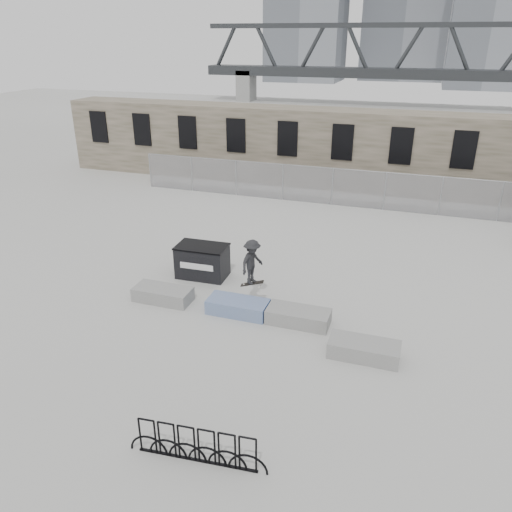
# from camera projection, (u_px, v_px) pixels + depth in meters

# --- Properties ---
(ground) EXTENTS (120.00, 120.00, 0.00)m
(ground) POSITION_uv_depth(u_px,v_px,m) (259.00, 318.00, 16.23)
(ground) COLOR #BBBBB6
(ground) RESTS_ON ground
(stone_wall) EXTENTS (36.00, 2.58, 4.50)m
(stone_wall) POSITION_uv_depth(u_px,v_px,m) (345.00, 149.00, 29.38)
(stone_wall) COLOR brown
(stone_wall) RESTS_ON ground
(chainlink_fence) EXTENTS (22.06, 0.06, 2.02)m
(chainlink_fence) POSITION_uv_depth(u_px,v_px,m) (332.00, 186.00, 26.64)
(chainlink_fence) COLOR gray
(chainlink_fence) RESTS_ON ground
(planter_far_left) EXTENTS (2.00, 0.90, 0.48)m
(planter_far_left) POSITION_uv_depth(u_px,v_px,m) (163.00, 294.00, 17.20)
(planter_far_left) COLOR gray
(planter_far_left) RESTS_ON ground
(planter_center_left) EXTENTS (2.00, 0.90, 0.48)m
(planter_center_left) POSITION_uv_depth(u_px,v_px,m) (238.00, 306.00, 16.41)
(planter_center_left) COLOR #395FAD
(planter_center_left) RESTS_ON ground
(planter_center_right) EXTENTS (2.00, 0.90, 0.48)m
(planter_center_right) POSITION_uv_depth(u_px,v_px,m) (298.00, 316.00, 15.84)
(planter_center_right) COLOR gray
(planter_center_right) RESTS_ON ground
(planter_offset) EXTENTS (2.00, 0.90, 0.48)m
(planter_offset) POSITION_uv_depth(u_px,v_px,m) (364.00, 349.00, 14.18)
(planter_offset) COLOR gray
(planter_offset) RESTS_ON ground
(dumpster) EXTENTS (1.94, 1.23, 1.25)m
(dumpster) POSITION_uv_depth(u_px,v_px,m) (202.00, 261.00, 18.80)
(dumpster) COLOR black
(dumpster) RESTS_ON ground
(bike_rack) EXTENTS (3.13, 0.32, 0.90)m
(bike_rack) POSITION_uv_depth(u_px,v_px,m) (197.00, 445.00, 10.61)
(bike_rack) COLOR black
(bike_rack) RESTS_ON ground
(truss_bridge) EXTENTS (70.00, 3.00, 9.80)m
(truss_bridge) POSITION_uv_depth(u_px,v_px,m) (483.00, 74.00, 59.28)
(truss_bridge) COLOR #2D3033
(truss_bridge) RESTS_ON ground
(skateboarder) EXTENTS (0.86, 1.13, 1.70)m
(skateboarder) POSITION_uv_depth(u_px,v_px,m) (252.00, 262.00, 16.55)
(skateboarder) COLOR black
(skateboarder) RESTS_ON ground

